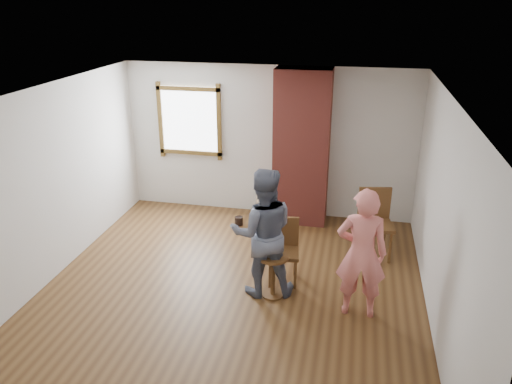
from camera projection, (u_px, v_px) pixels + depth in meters
ground at (230, 294)px, 6.55m from camera, size 5.50×5.50×0.00m
room_shell at (235, 149)px, 6.44m from camera, size 5.04×5.52×2.62m
brick_chimney at (302, 148)px, 8.23m from camera, size 0.90×0.50×2.60m
stoneware_crock at (267, 206)px, 8.63m from camera, size 0.53×0.53×0.51m
dark_pot at (239, 221)px, 8.48m from camera, size 0.18×0.18×0.14m
dining_chair_left at (283, 247)px, 6.73m from camera, size 0.47×0.47×0.88m
dining_chair_right at (375, 219)px, 7.37m from camera, size 0.56×0.56×1.02m
side_table at (273, 269)px, 6.37m from camera, size 0.40×0.40×0.60m
cake_plate at (273, 255)px, 6.30m from camera, size 0.18×0.18×0.01m
cake_slice at (274, 253)px, 6.29m from camera, size 0.08×0.07×0.06m
man at (263, 233)px, 6.31m from camera, size 0.98×0.84×1.72m
person_pink at (362, 254)px, 5.88m from camera, size 0.61×0.40×1.65m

